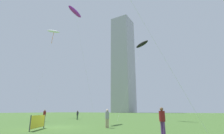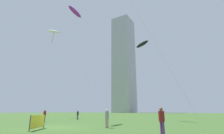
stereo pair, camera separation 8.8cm
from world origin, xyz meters
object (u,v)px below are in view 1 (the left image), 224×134
person_standing_1 (44,115)px  kite_flying_2 (75,12)px  person_standing_3 (107,117)px  kite_flying_5 (142,44)px  person_standing_2 (77,114)px  kite_flying_0 (53,31)px  distant_highrise_0 (123,63)px  person_standing_0 (162,119)px  event_banner (38,122)px

person_standing_1 → kite_flying_2: 17.48m
person_standing_3 → kite_flying_5: kite_flying_5 is taller
kite_flying_2 → person_standing_3: bearing=-24.3°
person_standing_2 → kite_flying_2: 18.37m
kite_flying_0 → distant_highrise_0: size_ratio=0.25×
person_standing_1 → kite_flying_2: bearing=-4.8°
person_standing_0 → distant_highrise_0: (-64.27, 136.68, 48.87)m
person_standing_2 → person_standing_3: (12.21, -10.11, 0.06)m
kite_flying_0 → event_banner: kite_flying_0 is taller
person_standing_0 → kite_flying_0: kite_flying_0 is taller
person_standing_0 → kite_flying_5: 22.12m
kite_flying_0 → person_standing_1: bearing=-39.7°
person_standing_2 → distant_highrise_0: 141.19m
kite_flying_0 → distant_highrise_0: distant_highrise_0 is taller
person_standing_2 → person_standing_3: 15.85m
person_standing_0 → person_standing_2: (-17.97, 12.60, -0.09)m
kite_flying_2 → kite_flying_5: 13.71m
person_standing_1 → event_banner: size_ratio=0.68×
person_standing_3 → person_standing_1: bearing=144.6°
person_standing_0 → event_banner: person_standing_0 is taller
person_standing_3 → event_banner: (-4.52, -4.25, -0.34)m
person_standing_0 → kite_flying_2: size_ratio=0.10×
kite_flying_2 → person_standing_2: bearing=118.9°
kite_flying_0 → event_banner: 38.92m
person_standing_3 → kite_flying_5: 19.34m
kite_flying_2 → distant_highrise_0: size_ratio=0.18×
kite_flying_0 → event_banner: (23.40, -20.04, -23.78)m
person_standing_0 → kite_flying_0: size_ratio=0.07×
distant_highrise_0 → event_banner: bearing=-66.9°
person_standing_2 → kite_flying_5: 18.08m
person_standing_2 → kite_flying_0: 28.83m
person_standing_0 → kite_flying_2: bearing=7.8°
person_standing_1 → kite_flying_5: bearing=29.4°
kite_flying_0 → person_standing_0: bearing=-28.5°
kite_flying_2 → event_banner: 19.61m
person_standing_0 → person_standing_2: 21.95m
kite_flying_0 → kite_flying_5: 29.33m
kite_flying_5 → distant_highrise_0: distant_highrise_0 is taller
person_standing_1 → kite_flying_2: (4.35, 0.45, 16.92)m
event_banner → kite_flying_5: bearing=77.8°
person_standing_1 → kite_flying_0: (-14.74, 12.25, 23.44)m
person_standing_1 → person_standing_0: bearing=-28.3°
kite_flying_2 → event_banner: bearing=-62.4°
kite_flying_5 → distant_highrise_0: 137.98m
distant_highrise_0 → kite_flying_5: bearing=-62.5°
person_standing_1 → kite_flying_2: kite_flying_2 is taller
distant_highrise_0 → kite_flying_0: bearing=-73.8°
distant_highrise_0 → event_banner: size_ratio=38.80×
kite_flying_0 → kite_flying_5: kite_flying_0 is taller
kite_flying_0 → kite_flying_5: size_ratio=1.74×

